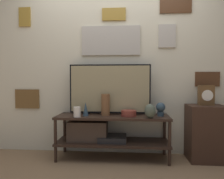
% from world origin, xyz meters
% --- Properties ---
extents(ground_plane, '(12.00, 12.00, 0.00)m').
position_xyz_m(ground_plane, '(0.00, 0.00, 0.00)').
color(ground_plane, '#846647').
extents(wall_back, '(6.40, 0.08, 2.70)m').
position_xyz_m(wall_back, '(0.00, 0.54, 1.36)').
color(wall_back, beige).
rests_on(wall_back, ground_plane).
extents(media_console, '(1.47, 0.45, 0.57)m').
position_xyz_m(media_console, '(-0.13, 0.27, 0.36)').
color(media_console, black).
rests_on(media_console, ground_plane).
extents(television, '(1.09, 0.05, 0.68)m').
position_xyz_m(television, '(-0.04, 0.36, 0.92)').
color(television, black).
rests_on(television, media_console).
extents(vase_slim_bronze, '(0.08, 0.08, 0.18)m').
position_xyz_m(vase_slim_bronze, '(-0.35, 0.21, 0.66)').
color(vase_slim_bronze, '#2D4251').
rests_on(vase_slim_bronze, media_console).
extents(vase_urn_stoneware, '(0.14, 0.12, 0.17)m').
position_xyz_m(vase_urn_stoneware, '(0.47, 0.11, 0.66)').
color(vase_urn_stoneware, '#4C5647').
rests_on(vase_urn_stoneware, media_console).
extents(vase_wide_bowl, '(0.19, 0.19, 0.08)m').
position_xyz_m(vase_wide_bowl, '(0.21, 0.23, 0.61)').
color(vase_wide_bowl, brown).
rests_on(vase_wide_bowl, media_console).
extents(vase_tall_ceramic, '(0.11, 0.11, 0.28)m').
position_xyz_m(vase_tall_ceramic, '(-0.09, 0.27, 0.71)').
color(vase_tall_ceramic, brown).
rests_on(vase_tall_ceramic, media_console).
extents(candle_jar, '(0.09, 0.09, 0.13)m').
position_xyz_m(candle_jar, '(-0.44, 0.11, 0.64)').
color(candle_jar, silver).
rests_on(candle_jar, media_console).
extents(decorative_bust, '(0.12, 0.12, 0.18)m').
position_xyz_m(decorative_bust, '(0.62, 0.27, 0.67)').
color(decorative_bust, '#2D4251').
rests_on(decorative_bust, media_console).
extents(side_table, '(0.46, 0.39, 0.71)m').
position_xyz_m(side_table, '(1.21, 0.30, 0.36)').
color(side_table, '#382319').
rests_on(side_table, ground_plane).
extents(mantel_clock, '(0.19, 0.11, 0.26)m').
position_xyz_m(mantel_clock, '(1.21, 0.34, 0.84)').
color(mantel_clock, brown).
rests_on(mantel_clock, side_table).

